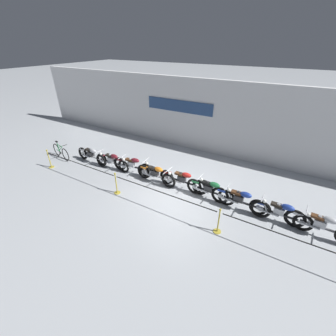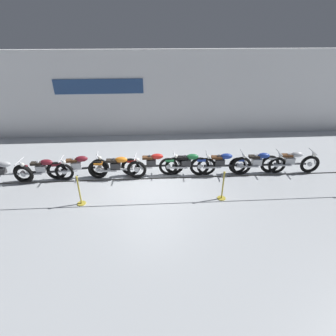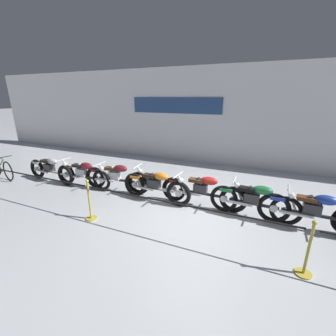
{
  "view_description": "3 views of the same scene",
  "coord_description": "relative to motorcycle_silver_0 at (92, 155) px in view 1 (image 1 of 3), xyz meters",
  "views": [
    {
      "loc": [
        3.77,
        -7.0,
        5.96
      ],
      "look_at": [
        -0.97,
        1.13,
        0.6
      ],
      "focal_mm": 24.0,
      "sensor_mm": 36.0,
      "label": 1
    },
    {
      "loc": [
        0.07,
        -8.21,
        5.17
      ],
      "look_at": [
        0.6,
        0.17,
        0.57
      ],
      "focal_mm": 28.0,
      "sensor_mm": 36.0,
      "label": 2
    },
    {
      "loc": [
        1.43,
        -4.88,
        2.95
      ],
      "look_at": [
        -1.2,
        1.22,
        0.82
      ],
      "focal_mm": 24.0,
      "sensor_mm": 36.0,
      "label": 3
    }
  ],
  "objects": [
    {
      "name": "ground_plane",
      "position": [
        5.46,
        -0.46,
        -0.46
      ],
      "size": [
        120.0,
        120.0,
        0.0
      ],
      "primitive_type": "plane",
      "color": "#B2B7BC"
    },
    {
      "name": "back_wall",
      "position": [
        5.45,
        4.66,
        1.64
      ],
      "size": [
        28.0,
        0.29,
        4.2
      ],
      "color": "white",
      "rests_on": "ground"
    },
    {
      "name": "motorcycle_silver_0",
      "position": [
        0.0,
        0.0,
        0.0
      ],
      "size": [
        2.27,
        0.62,
        0.94
      ],
      "color": "black",
      "rests_on": "ground"
    },
    {
      "name": "motorcycle_maroon_1",
      "position": [
        1.44,
        0.08,
        0.01
      ],
      "size": [
        2.22,
        0.62,
        0.92
      ],
      "color": "black",
      "rests_on": "ground"
    },
    {
      "name": "motorcycle_maroon_2",
      "position": [
        2.68,
        0.22,
        0.0
      ],
      "size": [
        2.31,
        0.62,
        0.94
      ],
      "color": "black",
      "rests_on": "ground"
    },
    {
      "name": "motorcycle_orange_3",
      "position": [
        4.17,
        0.07,
        0.01
      ],
      "size": [
        2.21,
        0.62,
        0.95
      ],
      "color": "black",
      "rests_on": "ground"
    },
    {
      "name": "motorcycle_red_4",
      "position": [
        5.5,
        0.26,
        0.0
      ],
      "size": [
        2.42,
        0.62,
        0.94
      ],
      "color": "black",
      "rests_on": "ground"
    },
    {
      "name": "motorcycle_green_5",
      "position": [
        6.85,
        0.16,
        0.02
      ],
      "size": [
        2.21,
        0.62,
        0.94
      ],
      "color": "black",
      "rests_on": "ground"
    },
    {
      "name": "motorcycle_blue_6",
      "position": [
        8.12,
        0.08,
        0.02
      ],
      "size": [
        2.39,
        0.62,
        0.96
      ],
      "color": "black",
      "rests_on": "ground"
    },
    {
      "name": "motorcycle_blue_7",
      "position": [
        9.6,
        0.12,
        0.0
      ],
      "size": [
        2.24,
        0.62,
        0.92
      ],
      "color": "black",
      "rests_on": "ground"
    },
    {
      "name": "motorcycle_silver_8",
      "position": [
        10.89,
        0.09,
        0.01
      ],
      "size": [
        2.31,
        0.62,
        0.95
      ],
      "color": "black",
      "rests_on": "ground"
    },
    {
      "name": "bicycle",
      "position": [
        -2.0,
        -0.47,
        -0.07
      ],
      "size": [
        1.73,
        0.5,
        0.97
      ],
      "color": "black",
      "rests_on": "ground"
    },
    {
      "name": "stanchion_far_left",
      "position": [
        4.02,
        -1.51,
        0.31
      ],
      "size": [
        14.2,
        0.28,
        1.05
      ],
      "color": "gold",
      "rests_on": "ground"
    },
    {
      "name": "stanchion_mid_left",
      "position": [
        3.13,
        -1.51,
        -0.1
      ],
      "size": [
        0.28,
        0.28,
        1.05
      ],
      "color": "gold",
      "rests_on": "ground"
    },
    {
      "name": "stanchion_mid_right",
      "position": [
        7.8,
        -1.51,
        -0.1
      ],
      "size": [
        0.28,
        0.28,
        1.05
      ],
      "color": "gold",
      "rests_on": "ground"
    }
  ]
}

